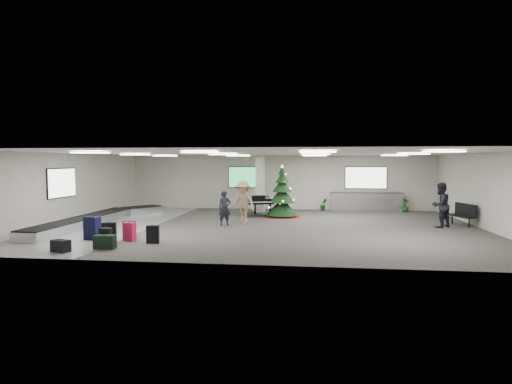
# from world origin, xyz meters

# --- Properties ---
(ground) EXTENTS (18.00, 18.00, 0.00)m
(ground) POSITION_xyz_m (0.00, 0.00, 0.00)
(ground) COLOR #3B3836
(ground) RESTS_ON ground
(room_envelope) EXTENTS (18.02, 14.02, 3.21)m
(room_envelope) POSITION_xyz_m (-0.38, 0.67, 2.33)
(room_envelope) COLOR #A29E95
(room_envelope) RESTS_ON ground
(baggage_carousel) EXTENTS (2.28, 9.71, 0.43)m
(baggage_carousel) POSITION_xyz_m (-7.84, -0.08, 0.21)
(baggage_carousel) COLOR silver
(baggage_carousel) RESTS_ON ground
(service_counter) EXTENTS (4.05, 0.65, 1.08)m
(service_counter) POSITION_xyz_m (5.00, 6.65, 0.55)
(service_counter) COLOR silver
(service_counter) RESTS_ON ground
(suitcase_0) EXTENTS (0.41, 0.23, 0.64)m
(suitcase_0) POSITION_xyz_m (-4.97, -5.06, 0.31)
(suitcase_0) COLOR black
(suitcase_0) RESTS_ON ground
(suitcase_1) EXTENTS (0.50, 0.35, 0.73)m
(suitcase_1) POSITION_xyz_m (-5.15, -4.42, 0.36)
(suitcase_1) COLOR black
(suitcase_1) RESTS_ON ground
(pink_suitcase) EXTENTS (0.48, 0.36, 0.69)m
(pink_suitcase) POSITION_xyz_m (-4.59, -4.02, 0.33)
(pink_suitcase) COLOR #D91C4E
(pink_suitcase) RESTS_ON ground
(suitcase_3) EXTENTS (0.44, 0.27, 0.65)m
(suitcase_3) POSITION_xyz_m (-4.84, -3.47, 0.32)
(suitcase_3) COLOR black
(suitcase_3) RESTS_ON ground
(navy_suitcase) EXTENTS (0.61, 0.44, 0.87)m
(navy_suitcase) POSITION_xyz_m (-6.01, -3.98, 0.42)
(navy_suitcase) COLOR black
(navy_suitcase) RESTS_ON ground
(green_duffel) EXTENTS (0.68, 0.36, 0.47)m
(green_duffel) POSITION_xyz_m (-4.82, -5.41, 0.22)
(green_duffel) COLOR black
(green_duffel) RESTS_ON ground
(suitcase_7) EXTENTS (0.46, 0.30, 0.64)m
(suitcase_7) POSITION_xyz_m (-3.63, -4.30, 0.31)
(suitcase_7) COLOR black
(suitcase_7) RESTS_ON ground
(black_duffel) EXTENTS (0.64, 0.47, 0.40)m
(black_duffel) POSITION_xyz_m (-5.96, -6.05, 0.19)
(black_duffel) COLOR black
(black_duffel) RESTS_ON ground
(christmas_tree) EXTENTS (1.90, 1.90, 2.71)m
(christmas_tree) POSITION_xyz_m (0.37, 3.31, 0.93)
(christmas_tree) COLOR #69090A
(christmas_tree) RESTS_ON ground
(grand_piano) EXTENTS (1.93, 2.27, 1.12)m
(grand_piano) POSITION_xyz_m (-0.97, 3.74, 0.80)
(grand_piano) COLOR black
(grand_piano) RESTS_ON ground
(bench) EXTENTS (0.90, 1.62, 0.98)m
(bench) POSITION_xyz_m (8.50, 1.34, 0.55)
(bench) COLOR black
(bench) RESTS_ON ground
(traveler_a) EXTENTS (0.67, 0.58, 1.54)m
(traveler_a) POSITION_xyz_m (-1.97, 0.07, 0.77)
(traveler_a) COLOR black
(traveler_a) RESTS_ON ground
(traveler_b) EXTENTS (1.45, 1.23, 1.95)m
(traveler_b) POSITION_xyz_m (-1.24, 0.74, 0.97)
(traveler_b) COLOR #917759
(traveler_b) RESTS_ON ground
(traveler_bench) EXTENTS (1.19, 1.14, 1.93)m
(traveler_bench) POSITION_xyz_m (7.32, 0.63, 0.96)
(traveler_bench) COLOR black
(traveler_bench) RESTS_ON ground
(potted_plant_left) EXTENTS (0.49, 0.45, 0.72)m
(potted_plant_left) POSITION_xyz_m (2.57, 6.50, 0.36)
(potted_plant_left) COLOR #154316
(potted_plant_left) RESTS_ON ground
(potted_plant_right) EXTENTS (0.61, 0.61, 0.77)m
(potted_plant_right) POSITION_xyz_m (7.10, 6.37, 0.38)
(potted_plant_right) COLOR #154316
(potted_plant_right) RESTS_ON ground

